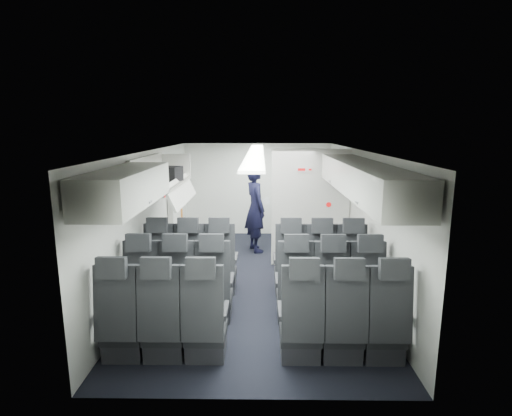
{
  "coord_description": "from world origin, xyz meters",
  "views": [
    {
      "loc": [
        0.09,
        -6.31,
        2.5
      ],
      "look_at": [
        0.0,
        0.4,
        1.15
      ],
      "focal_mm": 28.0,
      "sensor_mm": 36.0,
      "label": 1
    }
  ],
  "objects_px": {
    "seat_row_mid": "(254,292)",
    "flight_attendant": "(256,208)",
    "seat_row_rear": "(253,325)",
    "seat_row_front": "(255,268)",
    "galley_unit": "(299,197)",
    "carry_on_bag": "(167,174)",
    "boarding_door": "(176,206)"
  },
  "relations": [
    {
      "from": "seat_row_front",
      "to": "seat_row_rear",
      "type": "height_order",
      "value": "same"
    },
    {
      "from": "seat_row_mid",
      "to": "seat_row_rear",
      "type": "relative_size",
      "value": 1.0
    },
    {
      "from": "seat_row_mid",
      "to": "boarding_door",
      "type": "relative_size",
      "value": 1.79
    },
    {
      "from": "seat_row_front",
      "to": "seat_row_mid",
      "type": "height_order",
      "value": "same"
    },
    {
      "from": "seat_row_rear",
      "to": "seat_row_mid",
      "type": "bearing_deg",
      "value": 90.0
    },
    {
      "from": "carry_on_bag",
      "to": "seat_row_rear",
      "type": "bearing_deg",
      "value": -42.27
    },
    {
      "from": "seat_row_mid",
      "to": "galley_unit",
      "type": "xyz_separation_m",
      "value": [
        0.95,
        4.15,
        0.55
      ]
    },
    {
      "from": "seat_row_front",
      "to": "galley_unit",
      "type": "distance_m",
      "value": 3.43
    },
    {
      "from": "seat_row_mid",
      "to": "galley_unit",
      "type": "relative_size",
      "value": 1.75
    },
    {
      "from": "seat_row_rear",
      "to": "carry_on_bag",
      "type": "relative_size",
      "value": 8.08
    },
    {
      "from": "seat_row_mid",
      "to": "flight_attendant",
      "type": "xyz_separation_m",
      "value": [
        -0.02,
        3.08,
        0.49
      ]
    },
    {
      "from": "boarding_door",
      "to": "flight_attendant",
      "type": "height_order",
      "value": "boarding_door"
    },
    {
      "from": "seat_row_front",
      "to": "flight_attendant",
      "type": "bearing_deg",
      "value": 90.64
    },
    {
      "from": "carry_on_bag",
      "to": "seat_row_mid",
      "type": "bearing_deg",
      "value": -28.05
    },
    {
      "from": "galley_unit",
      "to": "carry_on_bag",
      "type": "height_order",
      "value": "carry_on_bag"
    },
    {
      "from": "seat_row_front",
      "to": "seat_row_mid",
      "type": "bearing_deg",
      "value": -90.0
    },
    {
      "from": "seat_row_rear",
      "to": "flight_attendant",
      "type": "relative_size",
      "value": 1.87
    },
    {
      "from": "seat_row_mid",
      "to": "seat_row_rear",
      "type": "distance_m",
      "value": 0.9
    },
    {
      "from": "galley_unit",
      "to": "flight_attendant",
      "type": "distance_m",
      "value": 1.45
    },
    {
      "from": "seat_row_mid",
      "to": "flight_attendant",
      "type": "distance_m",
      "value": 3.12
    },
    {
      "from": "galley_unit",
      "to": "carry_on_bag",
      "type": "distance_m",
      "value": 3.75
    },
    {
      "from": "seat_row_rear",
      "to": "boarding_door",
      "type": "relative_size",
      "value": 1.79
    },
    {
      "from": "seat_row_rear",
      "to": "boarding_door",
      "type": "distance_m",
      "value": 4.25
    },
    {
      "from": "seat_row_mid",
      "to": "galley_unit",
      "type": "bearing_deg",
      "value": 77.12
    },
    {
      "from": "carry_on_bag",
      "to": "seat_row_front",
      "type": "bearing_deg",
      "value": -1.63
    },
    {
      "from": "seat_row_front",
      "to": "boarding_door",
      "type": "relative_size",
      "value": 1.79
    },
    {
      "from": "flight_attendant",
      "to": "galley_unit",
      "type": "bearing_deg",
      "value": -62.32
    },
    {
      "from": "galley_unit",
      "to": "boarding_door",
      "type": "xyz_separation_m",
      "value": [
        -2.59,
        -1.17,
        0.0
      ]
    },
    {
      "from": "seat_row_front",
      "to": "seat_row_mid",
      "type": "distance_m",
      "value": 0.9
    },
    {
      "from": "flight_attendant",
      "to": "seat_row_mid",
      "type": "bearing_deg",
      "value": 160.43
    },
    {
      "from": "seat_row_rear",
      "to": "boarding_door",
      "type": "bearing_deg",
      "value": 112.87
    },
    {
      "from": "flight_attendant",
      "to": "seat_row_front",
      "type": "bearing_deg",
      "value": 160.62
    }
  ]
}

